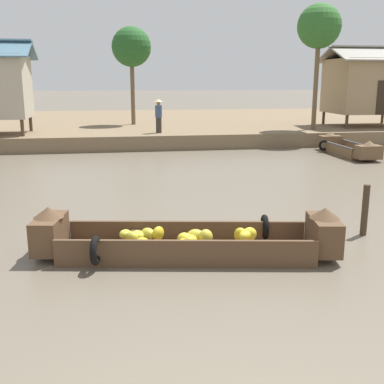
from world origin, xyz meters
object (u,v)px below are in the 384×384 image
at_px(palm_tree_far, 131,48).
at_px(mooring_post, 365,210).
at_px(fishing_skiff_distant, 348,148).
at_px(vendor_person, 159,114).
at_px(banana_boat, 186,240).
at_px(palm_tree_near, 319,27).
at_px(stilt_house_mid_right, 369,85).

xyz_separation_m(palm_tree_far, mooring_post, (4.16, -19.32, -4.54)).
bearing_deg(fishing_skiff_distant, vendor_person, 153.84).
bearing_deg(mooring_post, banana_boat, -170.98).
bearing_deg(fishing_skiff_distant, banana_boat, -128.84).
xyz_separation_m(fishing_skiff_distant, palm_tree_near, (0.28, 4.49, 5.57)).
distance_m(banana_boat, mooring_post, 4.02).
distance_m(fishing_skiff_distant, mooring_post, 11.58).
bearing_deg(mooring_post, fishing_skiff_distant, 64.63).
bearing_deg(fishing_skiff_distant, palm_tree_near, 86.46).
bearing_deg(stilt_house_mid_right, palm_tree_near, -160.54).
bearing_deg(palm_tree_far, palm_tree_near, -24.96).
relative_size(fishing_skiff_distant, palm_tree_far, 0.74).
bearing_deg(palm_tree_near, stilt_house_mid_right, 19.46).
distance_m(fishing_skiff_distant, stilt_house_mid_right, 7.55).
distance_m(palm_tree_near, vendor_person, 9.37).
height_order(fishing_skiff_distant, vendor_person, vendor_person).
height_order(fishing_skiff_distant, mooring_post, mooring_post).
bearing_deg(palm_tree_far, stilt_house_mid_right, -13.10).
height_order(banana_boat, fishing_skiff_distant, banana_boat).
xyz_separation_m(banana_boat, stilt_house_mid_right, (12.94, 16.89, 2.70)).
xyz_separation_m(fishing_skiff_distant, vendor_person, (-8.06, 3.96, 1.32)).
distance_m(stilt_house_mid_right, palm_tree_far, 13.64).
relative_size(banana_boat, stilt_house_mid_right, 1.17).
distance_m(banana_boat, stilt_house_mid_right, 21.45).
xyz_separation_m(banana_boat, palm_tree_far, (-0.19, 19.95, 4.78)).
xyz_separation_m(banana_boat, mooring_post, (3.97, 0.63, 0.25)).
distance_m(banana_boat, fishing_skiff_distant, 14.23).
bearing_deg(vendor_person, fishing_skiff_distant, -26.16).
distance_m(vendor_person, mooring_post, 14.79).
relative_size(banana_boat, palm_tree_near, 0.90).
relative_size(fishing_skiff_distant, vendor_person, 2.47).
height_order(banana_boat, stilt_house_mid_right, stilt_house_mid_right).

